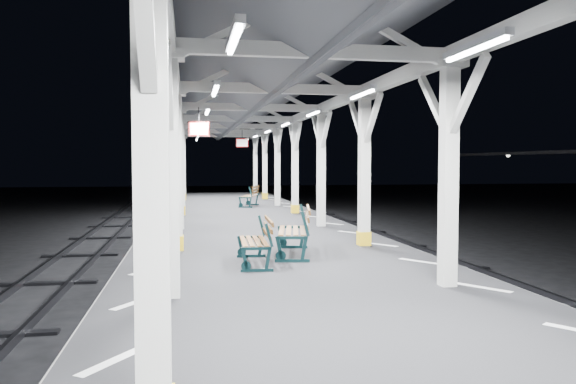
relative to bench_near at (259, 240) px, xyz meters
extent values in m
plane|color=black|center=(0.52, -0.29, -1.44)|extent=(120.00, 120.00, 0.00)
cube|color=black|center=(0.52, -0.29, -0.94)|extent=(6.00, 50.00, 1.00)
cube|color=silver|center=(-1.93, -0.29, -0.44)|extent=(1.00, 48.00, 0.01)
cube|color=silver|center=(2.97, -0.29, -0.44)|extent=(1.00, 48.00, 0.01)
cube|color=#2D2D33|center=(-3.93, -0.29, -1.36)|extent=(0.08, 60.00, 0.16)
cube|color=#2D2D33|center=(4.97, -0.29, -1.36)|extent=(0.08, 60.00, 0.16)
cube|color=#2D2D33|center=(6.07, -0.29, -1.36)|extent=(0.08, 60.00, 0.16)
cube|color=black|center=(5.52, -0.29, -1.41)|extent=(2.20, 0.22, 0.06)
cube|color=silver|center=(-1.48, -6.29, 1.16)|extent=(0.22, 0.22, 3.20)
cube|color=silver|center=(-1.48, -5.74, 2.31)|extent=(0.10, 0.99, 0.99)
cube|color=silver|center=(-1.48, -2.29, 1.16)|extent=(0.22, 0.22, 3.20)
cube|color=silver|center=(-1.48, -2.29, 2.82)|extent=(0.40, 0.40, 0.12)
cube|color=silver|center=(-1.48, -1.74, 2.31)|extent=(0.10, 0.99, 0.99)
cube|color=silver|center=(-1.48, -2.84, 2.31)|extent=(0.10, 0.99, 0.99)
cube|color=silver|center=(-1.48, 1.71, 1.16)|extent=(0.22, 0.22, 3.20)
cube|color=silver|center=(-1.48, 1.71, 2.82)|extent=(0.40, 0.40, 0.12)
cube|color=gold|center=(-1.48, 1.71, -0.26)|extent=(0.26, 0.26, 0.30)
cube|color=silver|center=(-1.48, 2.26, 2.31)|extent=(0.10, 0.99, 0.99)
cube|color=silver|center=(-1.48, 1.16, 2.31)|extent=(0.10, 0.99, 0.99)
cube|color=silver|center=(-1.48, 5.71, 1.16)|extent=(0.22, 0.22, 3.20)
cube|color=silver|center=(-1.48, 5.71, 2.82)|extent=(0.40, 0.40, 0.12)
cube|color=silver|center=(-1.48, 6.26, 2.31)|extent=(0.10, 0.99, 0.99)
cube|color=silver|center=(-1.48, 5.16, 2.31)|extent=(0.10, 0.99, 0.99)
cube|color=silver|center=(-1.48, 9.71, 1.16)|extent=(0.22, 0.22, 3.20)
cube|color=silver|center=(-1.48, 9.71, 2.82)|extent=(0.40, 0.40, 0.12)
cube|color=gold|center=(-1.48, 9.71, -0.26)|extent=(0.26, 0.26, 0.30)
cube|color=silver|center=(-1.48, 10.26, 2.31)|extent=(0.10, 0.99, 0.99)
cube|color=silver|center=(-1.48, 9.16, 2.31)|extent=(0.10, 0.99, 0.99)
cube|color=silver|center=(-1.48, 13.71, 1.16)|extent=(0.22, 0.22, 3.20)
cube|color=silver|center=(-1.48, 13.71, 2.82)|extent=(0.40, 0.40, 0.12)
cube|color=silver|center=(-1.48, 14.26, 2.31)|extent=(0.10, 0.99, 0.99)
cube|color=silver|center=(-1.48, 13.16, 2.31)|extent=(0.10, 0.99, 0.99)
cube|color=silver|center=(-1.48, 17.71, 1.16)|extent=(0.22, 0.22, 3.20)
cube|color=silver|center=(-1.48, 17.71, 2.82)|extent=(0.40, 0.40, 0.12)
cube|color=gold|center=(-1.48, 17.71, -0.26)|extent=(0.26, 0.26, 0.30)
cube|color=silver|center=(-1.48, 18.26, 2.31)|extent=(0.10, 0.99, 0.99)
cube|color=silver|center=(-1.48, 17.16, 2.31)|extent=(0.10, 0.99, 0.99)
cube|color=silver|center=(-1.48, 21.71, 1.16)|extent=(0.22, 0.22, 3.20)
cube|color=silver|center=(-1.48, 21.71, 2.82)|extent=(0.40, 0.40, 0.12)
cube|color=silver|center=(-1.48, 22.26, 2.31)|extent=(0.10, 0.99, 0.99)
cube|color=silver|center=(-1.48, 21.16, 2.31)|extent=(0.10, 0.99, 0.99)
cube|color=silver|center=(2.52, -2.29, 1.16)|extent=(0.22, 0.22, 3.20)
cube|color=silver|center=(2.52, -2.29, 2.82)|extent=(0.40, 0.40, 0.12)
cube|color=silver|center=(2.52, -1.74, 2.31)|extent=(0.10, 0.99, 0.99)
cube|color=silver|center=(2.52, -2.84, 2.31)|extent=(0.10, 0.99, 0.99)
cube|color=silver|center=(2.52, 1.71, 1.16)|extent=(0.22, 0.22, 3.20)
cube|color=silver|center=(2.52, 1.71, 2.82)|extent=(0.40, 0.40, 0.12)
cube|color=gold|center=(2.52, 1.71, -0.26)|extent=(0.26, 0.26, 0.30)
cube|color=silver|center=(2.52, 2.26, 2.31)|extent=(0.10, 0.99, 0.99)
cube|color=silver|center=(2.52, 1.16, 2.31)|extent=(0.10, 0.99, 0.99)
cube|color=silver|center=(2.52, 5.71, 1.16)|extent=(0.22, 0.22, 3.20)
cube|color=silver|center=(2.52, 5.71, 2.82)|extent=(0.40, 0.40, 0.12)
cube|color=silver|center=(2.52, 6.26, 2.31)|extent=(0.10, 0.99, 0.99)
cube|color=silver|center=(2.52, 5.16, 2.31)|extent=(0.10, 0.99, 0.99)
cube|color=silver|center=(2.52, 9.71, 1.16)|extent=(0.22, 0.22, 3.20)
cube|color=silver|center=(2.52, 9.71, 2.82)|extent=(0.40, 0.40, 0.12)
cube|color=gold|center=(2.52, 9.71, -0.26)|extent=(0.26, 0.26, 0.30)
cube|color=silver|center=(2.52, 10.26, 2.31)|extent=(0.10, 0.99, 0.99)
cube|color=silver|center=(2.52, 9.16, 2.31)|extent=(0.10, 0.99, 0.99)
cube|color=silver|center=(2.52, 13.71, 1.16)|extent=(0.22, 0.22, 3.20)
cube|color=silver|center=(2.52, 13.71, 2.82)|extent=(0.40, 0.40, 0.12)
cube|color=silver|center=(2.52, 14.26, 2.31)|extent=(0.10, 0.99, 0.99)
cube|color=silver|center=(2.52, 13.16, 2.31)|extent=(0.10, 0.99, 0.99)
cube|color=silver|center=(2.52, 17.71, 1.16)|extent=(0.22, 0.22, 3.20)
cube|color=silver|center=(2.52, 17.71, 2.82)|extent=(0.40, 0.40, 0.12)
cube|color=gold|center=(2.52, 17.71, -0.26)|extent=(0.26, 0.26, 0.30)
cube|color=silver|center=(2.52, 18.26, 2.31)|extent=(0.10, 0.99, 0.99)
cube|color=silver|center=(2.52, 17.16, 2.31)|extent=(0.10, 0.99, 0.99)
cube|color=silver|center=(2.52, 21.71, 1.16)|extent=(0.22, 0.22, 3.20)
cube|color=silver|center=(2.52, 21.71, 2.82)|extent=(0.40, 0.40, 0.12)
cube|color=silver|center=(2.52, 22.26, 2.31)|extent=(0.10, 0.99, 0.99)
cube|color=silver|center=(2.52, 21.16, 2.31)|extent=(0.10, 0.99, 0.99)
cube|color=silver|center=(-1.48, -0.29, 2.94)|extent=(0.18, 48.00, 0.24)
cube|color=silver|center=(2.52, -0.29, 2.94)|extent=(0.18, 48.00, 0.24)
cube|color=silver|center=(0.52, -2.29, 2.94)|extent=(4.20, 0.14, 0.20)
cube|color=silver|center=(0.52, 1.71, 2.94)|extent=(4.20, 0.14, 0.20)
cube|color=silver|center=(0.52, 5.71, 2.94)|extent=(4.20, 0.14, 0.20)
cube|color=silver|center=(0.52, 9.71, 2.94)|extent=(4.20, 0.14, 0.20)
cube|color=silver|center=(0.52, 13.71, 2.94)|extent=(4.20, 0.14, 0.20)
cube|color=silver|center=(0.52, 17.71, 2.94)|extent=(4.20, 0.14, 0.20)
cube|color=silver|center=(0.52, 21.71, 2.94)|extent=(4.20, 0.14, 0.20)
cube|color=silver|center=(0.52, -0.29, 3.86)|extent=(0.16, 48.00, 0.20)
cube|color=#47494E|center=(-0.78, -0.29, 3.48)|extent=(2.80, 49.00, 1.45)
cube|color=#47494E|center=(1.82, -0.29, 3.48)|extent=(2.80, 49.00, 1.45)
cube|color=silver|center=(-0.78, -4.29, 2.66)|extent=(0.10, 1.35, 0.08)
cube|color=white|center=(-0.78, -4.29, 2.61)|extent=(0.05, 1.25, 0.05)
cube|color=silver|center=(-0.78, -0.29, 2.66)|extent=(0.10, 1.35, 0.08)
cube|color=white|center=(-0.78, -0.29, 2.61)|extent=(0.05, 1.25, 0.05)
cube|color=silver|center=(-0.78, 3.71, 2.66)|extent=(0.10, 1.35, 0.08)
cube|color=white|center=(-0.78, 3.71, 2.61)|extent=(0.05, 1.25, 0.05)
cube|color=silver|center=(-0.78, 7.71, 2.66)|extent=(0.10, 1.35, 0.08)
cube|color=white|center=(-0.78, 7.71, 2.61)|extent=(0.05, 1.25, 0.05)
cube|color=silver|center=(-0.78, 11.71, 2.66)|extent=(0.10, 1.35, 0.08)
cube|color=white|center=(-0.78, 11.71, 2.61)|extent=(0.05, 1.25, 0.05)
cube|color=silver|center=(-0.78, 15.71, 2.66)|extent=(0.10, 1.35, 0.08)
cube|color=white|center=(-0.78, 15.71, 2.61)|extent=(0.05, 1.25, 0.05)
cube|color=silver|center=(-0.78, 19.71, 2.66)|extent=(0.10, 1.35, 0.08)
cube|color=white|center=(-0.78, 19.71, 2.61)|extent=(0.05, 1.25, 0.05)
cube|color=silver|center=(1.82, -4.29, 2.66)|extent=(0.10, 1.35, 0.08)
cube|color=white|center=(1.82, -4.29, 2.61)|extent=(0.05, 1.25, 0.05)
cube|color=silver|center=(1.82, -0.29, 2.66)|extent=(0.10, 1.35, 0.08)
cube|color=white|center=(1.82, -0.29, 2.61)|extent=(0.05, 1.25, 0.05)
cube|color=silver|center=(1.82, 3.71, 2.66)|extent=(0.10, 1.35, 0.08)
cube|color=white|center=(1.82, 3.71, 2.61)|extent=(0.05, 1.25, 0.05)
cube|color=silver|center=(1.82, 7.71, 2.66)|extent=(0.10, 1.35, 0.08)
cube|color=white|center=(1.82, 7.71, 2.61)|extent=(0.05, 1.25, 0.05)
cube|color=silver|center=(1.82, 11.71, 2.66)|extent=(0.10, 1.35, 0.08)
cube|color=white|center=(1.82, 11.71, 2.61)|extent=(0.05, 1.25, 0.05)
cube|color=silver|center=(1.82, 15.71, 2.66)|extent=(0.10, 1.35, 0.08)
cube|color=white|center=(1.82, 15.71, 2.61)|extent=(0.05, 1.25, 0.05)
cube|color=silver|center=(1.82, 19.71, 2.66)|extent=(0.10, 1.35, 0.08)
cube|color=white|center=(1.82, 19.71, 2.61)|extent=(0.05, 1.25, 0.05)
cylinder|color=black|center=(-0.97, 4.09, 2.58)|extent=(0.02, 0.02, 0.36)
cube|color=red|center=(-0.97, 4.09, 2.22)|extent=(0.50, 0.03, 0.35)
cube|color=white|center=(-0.97, 4.09, 2.22)|extent=(0.44, 0.04, 0.29)
cylinder|color=black|center=(0.99, 13.40, 2.58)|extent=(0.02, 0.02, 0.36)
cube|color=red|center=(0.99, 13.40, 2.22)|extent=(0.50, 0.03, 0.35)
cube|color=white|center=(0.99, 13.40, 2.22)|extent=(0.44, 0.05, 0.29)
cube|color=black|center=(14.52, 21.71, 0.21)|extent=(0.20, 0.20, 3.30)
sphere|color=silver|center=(14.52, 15.71, 1.78)|extent=(0.20, 0.20, 0.20)
sphere|color=silver|center=(14.52, 21.71, 1.78)|extent=(0.20, 0.20, 0.20)
cube|color=black|center=(-0.12, -0.73, -0.41)|extent=(0.55, 0.08, 0.06)
cube|color=black|center=(-0.32, -0.72, -0.23)|extent=(0.14, 0.05, 0.43)
cube|color=black|center=(0.06, -0.74, -0.23)|extent=(0.13, 0.05, 0.43)
cube|color=black|center=(0.08, -0.74, 0.18)|extent=(0.15, 0.05, 0.40)
cube|color=black|center=(-0.05, 0.74, -0.41)|extent=(0.55, 0.08, 0.06)
cube|color=black|center=(-0.26, 0.75, -0.23)|extent=(0.14, 0.05, 0.43)
cube|color=black|center=(0.13, 0.73, -0.23)|extent=(0.13, 0.05, 0.43)
cube|color=black|center=(0.15, 0.73, 0.18)|extent=(0.15, 0.05, 0.40)
cube|color=#5B3915|center=(-0.27, 0.01, -0.03)|extent=(0.15, 1.40, 0.03)
cube|color=#5B3915|center=(-0.15, 0.01, -0.03)|extent=(0.15, 1.40, 0.03)
cube|color=#5B3915|center=(-0.03, 0.00, -0.03)|extent=(0.15, 1.40, 0.03)
cube|color=#5B3915|center=(0.09, 0.00, -0.03)|extent=(0.15, 1.40, 0.03)
cube|color=#5B3915|center=(0.15, -0.01, 0.10)|extent=(0.11, 1.40, 0.09)
cube|color=#5B3915|center=(0.17, -0.01, 0.22)|extent=(0.11, 1.40, 0.09)
cube|color=#5B3915|center=(0.19, -0.01, 0.34)|extent=(0.11, 1.40, 0.09)
cube|color=black|center=(0.63, 0.05, -0.41)|extent=(0.64, 0.18, 0.06)
cube|color=black|center=(0.40, 0.09, -0.20)|extent=(0.17, 0.08, 0.49)
cube|color=black|center=(0.84, 0.01, -0.20)|extent=(0.16, 0.08, 0.49)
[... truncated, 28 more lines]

